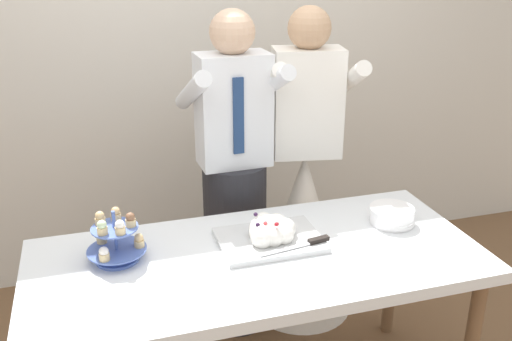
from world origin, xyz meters
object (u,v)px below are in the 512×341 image
Objects in this scene: dessert_table at (258,271)px; main_cake_tray at (270,233)px; cupcake_stand at (116,240)px; person_groom at (235,195)px; person_bride at (303,213)px; plate_stack at (392,215)px.

main_cake_tray reaches higher than dessert_table.
cupcake_stand is at bearing 167.05° from dessert_table.
person_groom is 1.00× the size of person_bride.
cupcake_stand is at bearing -139.62° from person_groom.
plate_stack is 0.12× the size of person_bride.
dessert_table is at bearing -133.65° from main_cake_tray.
person_groom is (-0.00, 0.56, -0.07)m from main_cake_tray.
plate_stack is (0.57, 0.01, -0.01)m from main_cake_tray.
dessert_table is at bearing -96.67° from person_groom.
person_bride is (1.00, 0.55, -0.28)m from cupcake_stand.
dessert_table is 0.65m from person_groom.
person_groom is 0.42m from person_bride.
person_bride reaches higher than plate_stack.
person_bride reaches higher than cupcake_stand.
dessert_table is 4.14× the size of main_cake_tray.
person_groom is at bearing 136.11° from plate_stack.
cupcake_stand reaches higher than dessert_table.
person_groom is at bearing -176.05° from person_bride.
person_bride is (0.38, 0.03, -0.16)m from person_groom.
plate_stack is (1.18, -0.03, -0.05)m from cupcake_stand.
plate_stack is at bearing 1.09° from main_cake_tray.
person_groom is at bearing 40.38° from cupcake_stand.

